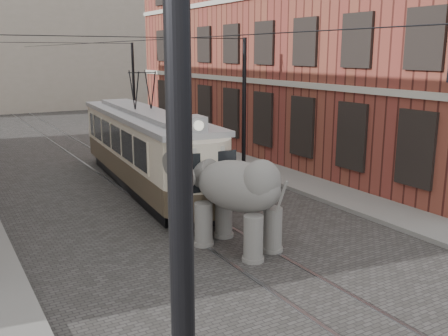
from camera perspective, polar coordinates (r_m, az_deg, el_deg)
ground at (r=15.80m, az=-1.97°, el=-6.90°), size 120.00×120.00×0.00m
tram_rails at (r=15.80m, az=-1.97°, el=-6.86°), size 1.54×80.00×0.02m
sidewalk_right at (r=19.22m, az=13.98°, el=-3.41°), size 2.00×60.00×0.15m
brick_building at (r=28.53m, az=9.13°, el=14.09°), size 8.00×26.00×12.00m
distant_block at (r=53.57m, az=-23.54°, el=13.69°), size 28.00×10.00×14.00m
catenary at (r=19.48m, az=-9.63°, el=5.81°), size 11.00×30.20×6.00m
tram at (r=20.39m, az=-9.06°, el=4.22°), size 3.38×11.87×4.65m
elephant at (r=13.88m, az=1.56°, el=-3.70°), size 3.87×5.11×2.78m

